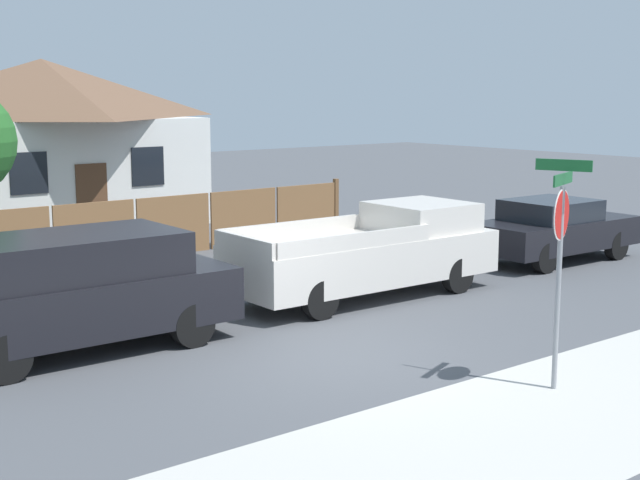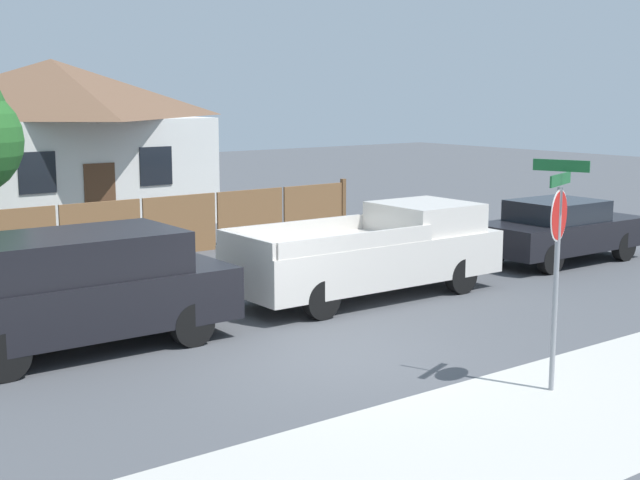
# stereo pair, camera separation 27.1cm
# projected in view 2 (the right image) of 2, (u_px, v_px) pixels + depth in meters

# --- Properties ---
(ground_plane) EXTENTS (80.00, 80.00, 0.00)m
(ground_plane) POSITION_uv_depth(u_px,v_px,m) (332.00, 357.00, 13.41)
(ground_plane) COLOR #4C4F54
(sidewalk_strip) EXTENTS (36.00, 3.20, 0.01)m
(sidewalk_strip) POSITION_uv_depth(u_px,v_px,m) (518.00, 428.00, 10.59)
(sidewalk_strip) COLOR beige
(sidewalk_strip) RESTS_ON ground
(wooden_fence) EXTENTS (12.43, 0.12, 1.54)m
(wooden_fence) POSITION_uv_depth(u_px,v_px,m) (142.00, 228.00, 21.19)
(wooden_fence) COLOR brown
(wooden_fence) RESTS_ON ground
(house) EXTENTS (8.26, 6.82, 4.89)m
(house) POSITION_uv_depth(u_px,v_px,m) (55.00, 139.00, 26.74)
(house) COLOR white
(house) RESTS_ON ground
(red_suv) EXTENTS (4.73, 2.11, 1.82)m
(red_suv) POSITION_uv_depth(u_px,v_px,m) (78.00, 287.00, 13.70)
(red_suv) COLOR black
(red_suv) RESTS_ON ground
(orange_pickup) EXTENTS (5.57, 2.07, 1.74)m
(orange_pickup) POSITION_uv_depth(u_px,v_px,m) (375.00, 252.00, 17.32)
(orange_pickup) COLOR silver
(orange_pickup) RESTS_ON ground
(parked_sedan) EXTENTS (4.28, 1.91, 1.47)m
(parked_sedan) POSITION_uv_depth(u_px,v_px,m) (560.00, 230.00, 20.74)
(parked_sedan) COLOR black
(parked_sedan) RESTS_ON ground
(stop_sign) EXTENTS (0.77, 0.70, 3.09)m
(stop_sign) POSITION_uv_depth(u_px,v_px,m) (558.00, 238.00, 11.60)
(stop_sign) COLOR gray
(stop_sign) RESTS_ON ground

